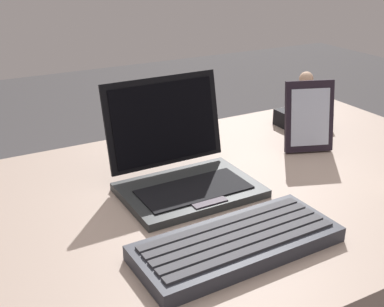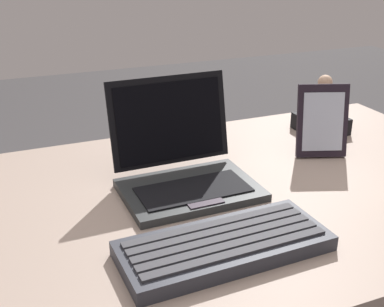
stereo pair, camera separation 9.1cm
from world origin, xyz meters
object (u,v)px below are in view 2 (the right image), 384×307
at_px(photo_frame, 322,121).
at_px(figurine_stand, 321,124).
at_px(laptop_front, 183,167).
at_px(external_keyboard, 224,245).
at_px(figurine, 324,94).

height_order(photo_frame, figurine_stand, photo_frame).
height_order(laptop_front, photo_frame, laptop_front).
bearing_deg(external_keyboard, laptop_front, 84.08).
relative_size(laptop_front, figurine, 2.45).
distance_m(photo_frame, figurine_stand, 0.17).
relative_size(external_keyboard, photo_frame, 2.04).
distance_m(laptop_front, photo_frame, 0.35).
distance_m(laptop_front, figurine_stand, 0.47).
xyz_separation_m(laptop_front, figurine_stand, (0.44, 0.16, -0.02)).
bearing_deg(figurine, external_keyboard, -139.69).
height_order(external_keyboard, figurine_stand, figurine_stand).
xyz_separation_m(laptop_front, figurine, (0.44, 0.16, 0.06)).
bearing_deg(external_keyboard, figurine_stand, 40.31).
bearing_deg(figurine, figurine_stand, 90.00).
bearing_deg(figurine_stand, figurine, -90.00).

